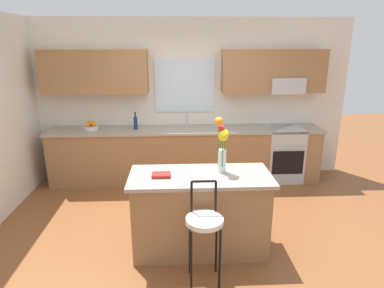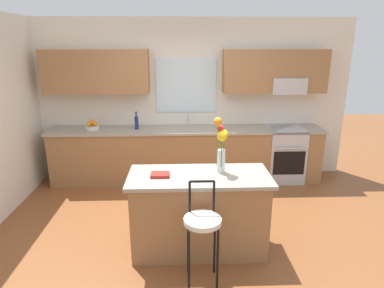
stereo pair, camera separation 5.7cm
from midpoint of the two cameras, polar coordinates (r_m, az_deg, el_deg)
name	(u,v)px [view 2 (the right image)]	position (r m, az deg, el deg)	size (l,w,h in m)	color
ground_plane	(190,232)	(4.35, 0.02, -14.89)	(14.00, 14.00, 0.00)	brown
back_wall_assembly	(188,91)	(5.73, -0.39, 9.08)	(5.60, 0.50, 2.70)	silver
counter_run	(187,154)	(5.69, -0.61, -1.77)	(4.56, 0.64, 0.92)	#996B42
sink_faucet	(188,118)	(5.67, -0.43, 4.40)	(0.02, 0.13, 0.23)	#B7BABC
oven_range	(284,154)	(5.95, 15.74, -1.65)	(0.60, 0.64, 0.92)	#B7BABC
kitchen_island	(199,212)	(3.83, 1.65, -11.65)	(1.55, 0.69, 0.92)	#996B42
bar_stool_near	(202,225)	(3.26, 2.32, -13.70)	(0.36, 0.36, 1.04)	black
flower_vase	(221,143)	(3.60, 5.47, 0.17)	(0.16, 0.19, 0.62)	silver
cookbook	(160,175)	(3.60, -5.04, -5.28)	(0.20, 0.15, 0.03)	maroon
fruit_bowl_oranges	(92,126)	(5.73, -16.47, 2.97)	(0.24, 0.24, 0.16)	silver
bottle_olive_oil	(137,122)	(5.58, -9.20, 3.69)	(0.06, 0.06, 0.29)	navy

